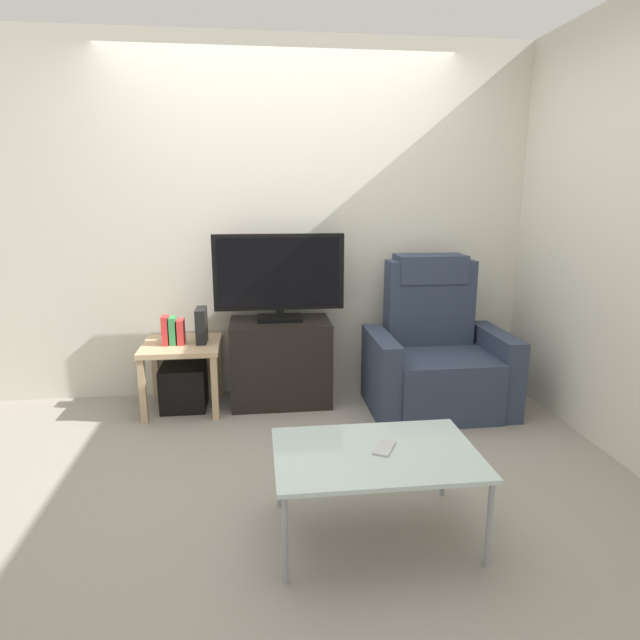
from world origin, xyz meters
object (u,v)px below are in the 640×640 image
(television, at_px, (279,275))
(book_leftmost, at_px, (165,330))
(book_middle, at_px, (173,331))
(subwoofer_box, at_px, (184,387))
(game_console, at_px, (201,325))
(tv_stand, at_px, (281,362))
(coffee_table, at_px, (376,457))
(cell_phone, at_px, (384,448))
(side_table, at_px, (182,354))
(book_rightmost, at_px, (181,332))
(recliner_armchair, at_px, (436,356))

(television, distance_m, book_leftmost, 0.88)
(book_leftmost, xyz_separation_m, book_middle, (0.05, 0.00, -0.00))
(subwoofer_box, height_order, game_console, game_console)
(tv_stand, xyz_separation_m, television, (0.00, 0.02, 0.64))
(coffee_table, bearing_deg, subwoofer_box, 122.66)
(tv_stand, height_order, coffee_table, tv_stand)
(subwoofer_box, distance_m, cell_phone, 1.95)
(tv_stand, distance_m, cell_phone, 1.68)
(tv_stand, relative_size, book_middle, 3.70)
(television, xyz_separation_m, book_middle, (-0.75, -0.07, -0.37))
(tv_stand, xyz_separation_m, game_console, (-0.56, -0.02, 0.30))
(television, height_order, game_console, television)
(side_table, distance_m, book_middle, 0.18)
(television, relative_size, coffee_table, 1.03)
(book_middle, xyz_separation_m, cell_phone, (1.13, -1.58, -0.17))
(side_table, bearing_deg, subwoofer_box, 180.00)
(book_leftmost, xyz_separation_m, book_rightmost, (0.11, 0.00, -0.01))
(tv_stand, distance_m, side_table, 0.71)
(tv_stand, height_order, game_console, game_console)
(game_console, bearing_deg, tv_stand, 2.20)
(side_table, bearing_deg, book_middle, -157.83)
(book_rightmost, bearing_deg, book_leftmost, 180.00)
(tv_stand, distance_m, television, 0.64)
(recliner_armchair, bearing_deg, book_leftmost, 172.83)
(recliner_armchair, bearing_deg, coffee_table, -120.50)
(coffee_table, bearing_deg, game_console, 118.74)
(television, relative_size, subwoofer_box, 2.95)
(book_leftmost, distance_m, game_console, 0.25)
(side_table, distance_m, subwoofer_box, 0.25)
(side_table, xyz_separation_m, book_leftmost, (-0.10, -0.02, 0.18))
(coffee_table, height_order, cell_phone, cell_phone)
(game_console, distance_m, cell_phone, 1.88)
(game_console, relative_size, coffee_table, 0.27)
(side_table, relative_size, game_console, 2.21)
(subwoofer_box, relative_size, book_middle, 1.62)
(side_table, bearing_deg, recliner_armchair, -5.40)
(subwoofer_box, bearing_deg, book_middle, -157.83)
(side_table, bearing_deg, cell_phone, -55.93)
(subwoofer_box, xyz_separation_m, book_leftmost, (-0.10, -0.02, 0.43))
(tv_stand, bearing_deg, side_table, -177.44)
(subwoofer_box, bearing_deg, book_leftmost, -168.69)
(recliner_armchair, xyz_separation_m, book_middle, (-1.86, 0.15, 0.21))
(coffee_table, xyz_separation_m, cell_phone, (0.04, 0.02, 0.03))
(tv_stand, relative_size, television, 0.77)
(book_leftmost, distance_m, cell_phone, 1.98)
(book_middle, relative_size, cell_phone, 1.29)
(recliner_armchair, height_order, cell_phone, recliner_armchair)
(book_rightmost, relative_size, cell_phone, 1.17)
(television, xyz_separation_m, subwoofer_box, (-0.70, -0.05, -0.79))
(book_rightmost, height_order, coffee_table, book_rightmost)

